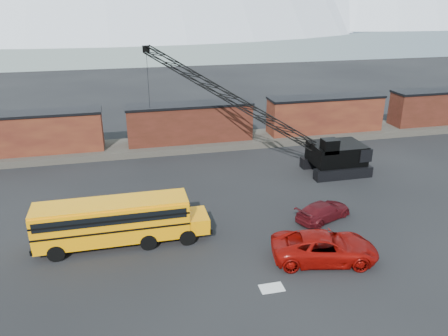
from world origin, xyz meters
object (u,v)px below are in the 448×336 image
object	(u,v)px
maroon_suv	(323,211)
crawler_crane	(231,98)
red_pickup	(325,247)
school_bus	(118,220)

from	to	relation	value
maroon_suv	crawler_crane	xyz separation A→B (m)	(-3.81, 13.22, 5.86)
red_pickup	maroon_suv	size ratio (longest dim) A/B	1.41
maroon_suv	red_pickup	bearing A→B (deg)	131.65
school_bus	maroon_suv	size ratio (longest dim) A/B	2.46
red_pickup	maroon_suv	distance (m)	5.54
red_pickup	school_bus	bearing A→B (deg)	80.41
red_pickup	maroon_suv	world-z (taller)	red_pickup
crawler_crane	school_bus	bearing A→B (deg)	-130.04
red_pickup	crawler_crane	distance (m)	19.15
school_bus	red_pickup	distance (m)	13.61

